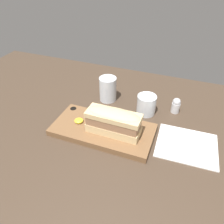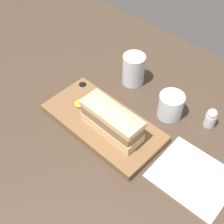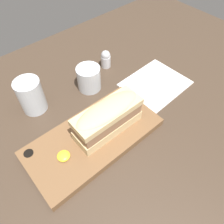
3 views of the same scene
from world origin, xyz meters
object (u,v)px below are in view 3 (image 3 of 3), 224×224
object	(u,v)px
serving_board	(94,137)
napkin	(155,84)
wine_glass	(89,79)
water_glass	(32,97)
salt_shaker	(106,59)
sandwich	(108,117)

from	to	relation	value
serving_board	napkin	size ratio (longest dim) A/B	1.77
wine_glass	serving_board	bearing A→B (deg)	-124.16
water_glass	salt_shaker	size ratio (longest dim) A/B	1.63
wine_glass	salt_shaker	size ratio (longest dim) A/B	1.22
serving_board	salt_shaker	xyz separation A→B (cm)	(23.09, 22.35, 2.12)
sandwich	napkin	xyz separation A→B (cm)	(25.31, 4.72, -7.20)
napkin	water_glass	bearing A→B (deg)	154.37
napkin	salt_shaker	distance (cm)	19.93
napkin	salt_shaker	size ratio (longest dim) A/B	3.17
sandwich	water_glass	world-z (taller)	sandwich
serving_board	wine_glass	bearing A→B (deg)	55.84
serving_board	water_glass	size ratio (longest dim) A/B	3.45
serving_board	water_glass	xyz separation A→B (cm)	(-6.46, 21.19, 3.48)
serving_board	salt_shaker	size ratio (longest dim) A/B	5.61
sandwich	wine_glass	bearing A→B (deg)	68.02
sandwich	water_glass	distance (cm)	24.78
salt_shaker	water_glass	bearing A→B (deg)	-177.75
water_glass	napkin	bearing A→B (deg)	-25.63
serving_board	sandwich	bearing A→B (deg)	-11.52
wine_glass	napkin	xyz separation A→B (cm)	(17.92, -13.59, -3.66)
serving_board	salt_shaker	bearing A→B (deg)	44.07
serving_board	sandwich	distance (cm)	7.69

